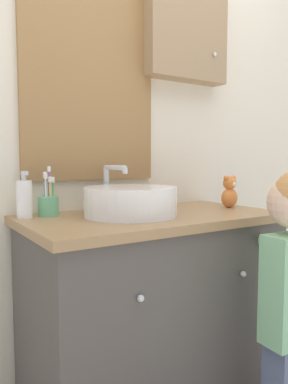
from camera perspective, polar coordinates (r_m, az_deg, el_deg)
name	(u,v)px	position (r m, az deg, el deg)	size (l,w,h in m)	color
wall_back	(118,106)	(1.86, -3.94, 12.92)	(3.20, 0.18, 2.50)	beige
vanity_counter	(153,305)	(1.68, 1.35, -16.89)	(1.07, 0.59, 0.80)	#4C4742
sink_basin	(130,201)	(1.52, -2.11, -1.33)	(0.38, 0.43, 0.21)	white
toothbrush_holder	(48,204)	(1.57, -14.37, -1.85)	(0.08, 0.08, 0.20)	#66B27F
soap_dispenser	(24,199)	(1.53, -17.76, -0.97)	(0.06, 0.06, 0.18)	white
teddy_bear	(230,192)	(1.83, 12.90, -0.07)	(0.08, 0.07, 0.15)	orange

